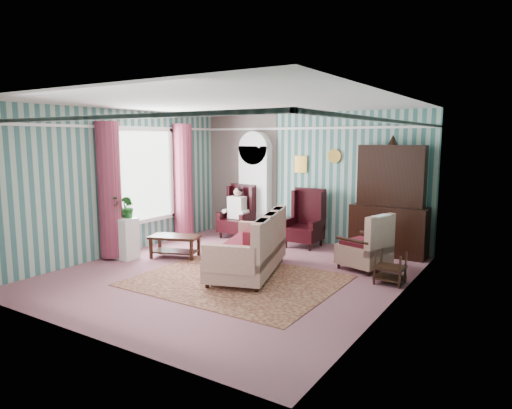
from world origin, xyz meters
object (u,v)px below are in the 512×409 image
Objects in this scene: round_side_table at (273,228)px; sofa at (248,246)px; nest_table at (390,267)px; dresser_hutch at (390,197)px; coffee_table at (175,246)px; floral_armchair at (364,245)px; bookcase at (255,190)px; wingback_left at (237,211)px; wingback_right at (304,218)px; seated_woman at (237,213)px; plant_stand at (123,238)px.

sofa reaches higher than round_side_table.
round_side_table reaches higher than nest_table.
coffee_table is (-3.49, -2.43, -0.96)m from dresser_hutch.
dresser_hutch reaches higher than floral_armchair.
dresser_hutch is at bearing -2.11° from bookcase.
wingback_right is at bearing 0.00° from wingback_left.
wingback_right reaches higher than coffee_table.
dresser_hutch is 4.37× the size of nest_table.
round_side_table is at bearing 82.47° from floral_armchair.
bookcase is at bearing 153.08° from nest_table.
seated_woman is (0.00, 0.00, -0.04)m from wingback_left.
dresser_hutch reaches higher than round_side_table.
nest_table is at bearing -117.03° from floral_armchair.
dresser_hutch is at bearing 107.39° from nest_table.
round_side_table is at bearing 59.62° from plant_stand.
floral_armchair reaches higher than nest_table.
floral_armchair is at bearing 136.98° from nest_table.
nest_table is at bearing -90.12° from sofa.
sofa is 2.10m from floral_armchair.
wingback_left is 0.04m from seated_woman.
floral_armchair is (-0.64, 0.60, 0.18)m from nest_table.
bookcase is 1.79× the size of wingback_right.
plant_stand is at bearing -106.22° from wingback_left.
sofa is at bearing -51.66° from seated_woman.
coffee_table is at bearing 36.13° from plant_stand.
seated_woman is 1.24× the size of coffee_table.
wingback_left reaches higher than nest_table.
wingback_left reaches higher than seated_woman.
nest_table is 0.90m from floral_armchair.
plant_stand is 4.59m from floral_armchair.
floral_armchair is at bearing -15.49° from seated_woman.
dresser_hutch is at bearing -51.65° from sofa.
dresser_hutch is at bearing 8.77° from wingback_right.
coffee_table is (-4.06, -0.61, -0.05)m from nest_table.
bookcase is 3.73× the size of round_side_table.
plant_stand is (-2.55, -2.75, -0.22)m from wingback_right.
dresser_hutch is 2.64× the size of floral_armchair.
wingback_right is (-1.75, -0.27, -0.55)m from dresser_hutch.
nest_table is (3.82, -1.94, -0.85)m from bookcase.
wingback_left is 1.31× the size of coffee_table.
wingback_left is 0.58× the size of sofa.
wingback_left is 2.87m from plant_stand.
plant_stand is at bearing -106.22° from seated_woman.
dresser_hutch is at bearing 34.84° from coffee_table.
round_side_table is 1.11× the size of nest_table.
seated_woman is at bearing 73.78° from plant_stand.
plant_stand is 2.65m from sofa.
dresser_hutch reaches higher than seated_woman.
plant_stand reaches higher than nest_table.
wingback_right is at bearing -171.23° from dresser_hutch.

